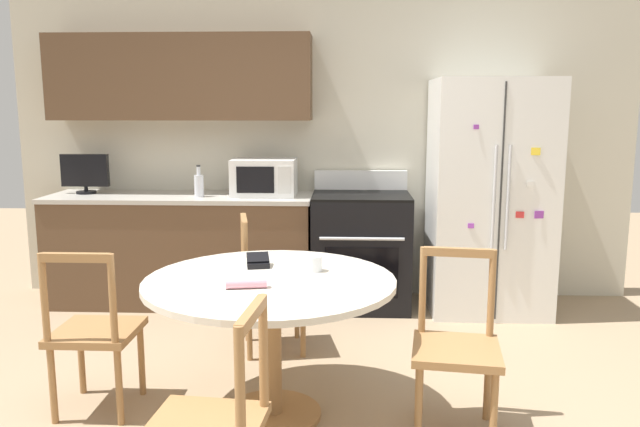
% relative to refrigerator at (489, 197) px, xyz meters
% --- Properties ---
extents(back_wall, '(5.20, 0.44, 2.60)m').
position_rel_refrigerator_xyz_m(back_wall, '(-1.64, 0.37, 0.53)').
color(back_wall, beige).
rests_on(back_wall, ground_plane).
extents(kitchen_counter, '(2.15, 0.64, 0.90)m').
position_rel_refrigerator_xyz_m(kitchen_counter, '(-2.47, 0.07, -0.46)').
color(kitchen_counter, brown).
rests_on(kitchen_counter, ground_plane).
extents(refrigerator, '(0.91, 0.75, 1.82)m').
position_rel_refrigerator_xyz_m(refrigerator, '(0.00, 0.00, 0.00)').
color(refrigerator, white).
rests_on(refrigerator, ground_plane).
extents(oven_range, '(0.78, 0.68, 1.08)m').
position_rel_refrigerator_xyz_m(oven_range, '(-1.00, 0.04, -0.44)').
color(oven_range, black).
rests_on(oven_range, ground_plane).
extents(microwave, '(0.51, 0.39, 0.29)m').
position_rel_refrigerator_xyz_m(microwave, '(-1.78, 0.08, 0.14)').
color(microwave, white).
rests_on(microwave, kitchen_counter).
extents(countertop_tv, '(0.39, 0.16, 0.33)m').
position_rel_refrigerator_xyz_m(countertop_tv, '(-3.27, 0.13, 0.17)').
color(countertop_tv, black).
rests_on(countertop_tv, kitchen_counter).
extents(counter_bottle, '(0.07, 0.07, 0.25)m').
position_rel_refrigerator_xyz_m(counter_bottle, '(-2.29, -0.02, 0.09)').
color(counter_bottle, silver).
rests_on(counter_bottle, kitchen_counter).
extents(dining_table, '(1.28, 1.28, 0.75)m').
position_rel_refrigerator_xyz_m(dining_table, '(-1.50, -1.85, -0.30)').
color(dining_table, beige).
rests_on(dining_table, ground_plane).
extents(dining_chair_right, '(0.47, 0.47, 0.90)m').
position_rel_refrigerator_xyz_m(dining_chair_right, '(-0.57, -1.95, -0.48)').
color(dining_chair_right, '#9E7042').
rests_on(dining_chair_right, ground_plane).
extents(dining_chair_far, '(0.49, 0.49, 0.90)m').
position_rel_refrigerator_xyz_m(dining_chair_far, '(-1.63, -0.93, -0.48)').
color(dining_chair_far, '#9E7042').
rests_on(dining_chair_far, ground_plane).
extents(dining_chair_left, '(0.42, 0.42, 0.90)m').
position_rel_refrigerator_xyz_m(dining_chair_left, '(-2.44, -1.83, -0.48)').
color(dining_chair_left, '#9E7042').
rests_on(dining_chair_left, ground_plane).
extents(candle_glass, '(0.09, 0.09, 0.08)m').
position_rel_refrigerator_xyz_m(candle_glass, '(-1.29, -1.69, -0.13)').
color(candle_glass, silver).
rests_on(candle_glass, dining_table).
extents(folded_napkin, '(0.20, 0.08, 0.05)m').
position_rel_refrigerator_xyz_m(folded_napkin, '(-1.60, -2.03, -0.14)').
color(folded_napkin, pink).
rests_on(folded_napkin, dining_table).
extents(wallet, '(0.14, 0.15, 0.07)m').
position_rel_refrigerator_xyz_m(wallet, '(-1.60, -1.61, -0.14)').
color(wallet, black).
rests_on(wallet, dining_table).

